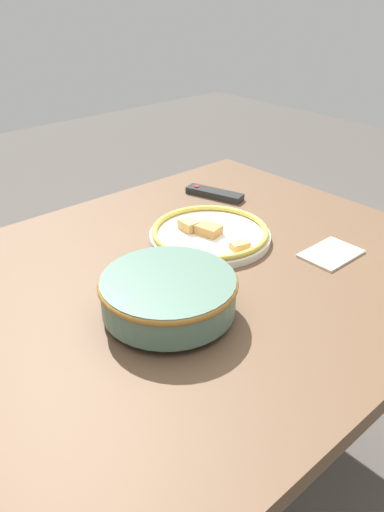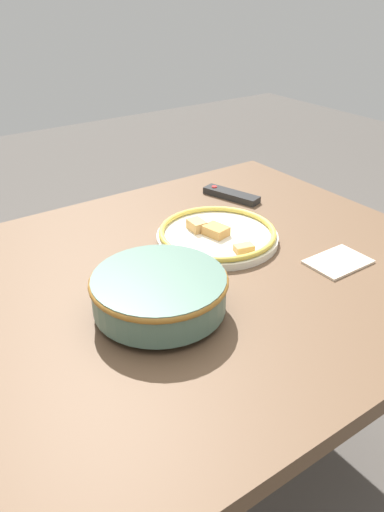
% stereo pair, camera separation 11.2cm
% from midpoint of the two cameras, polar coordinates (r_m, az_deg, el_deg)
% --- Properties ---
extents(ground_plane, '(8.00, 8.00, 0.00)m').
position_cam_midpoint_polar(ground_plane, '(1.65, 2.28, -23.90)').
color(ground_plane, '#4C4742').
extents(dining_table, '(1.24, 1.01, 0.73)m').
position_cam_midpoint_polar(dining_table, '(1.19, 2.90, -4.93)').
color(dining_table, brown).
rests_on(dining_table, ground_plane).
extents(noodle_bowl, '(0.27, 0.27, 0.09)m').
position_cam_midpoint_polar(noodle_bowl, '(0.98, -0.50, -4.21)').
color(noodle_bowl, '#4C6B5B').
rests_on(noodle_bowl, dining_table).
extents(food_plate, '(0.31, 0.31, 0.04)m').
position_cam_midpoint_polar(food_plate, '(1.27, 5.41, 2.36)').
color(food_plate, silver).
rests_on(food_plate, dining_table).
extents(tv_remote, '(0.10, 0.19, 0.02)m').
position_cam_midpoint_polar(tv_remote, '(1.53, 6.60, 6.90)').
color(tv_remote, black).
rests_on(tv_remote, dining_table).
extents(folded_napkin, '(0.14, 0.10, 0.01)m').
position_cam_midpoint_polar(folded_napkin, '(1.24, 18.87, -0.71)').
color(folded_napkin, beige).
rests_on(folded_napkin, dining_table).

